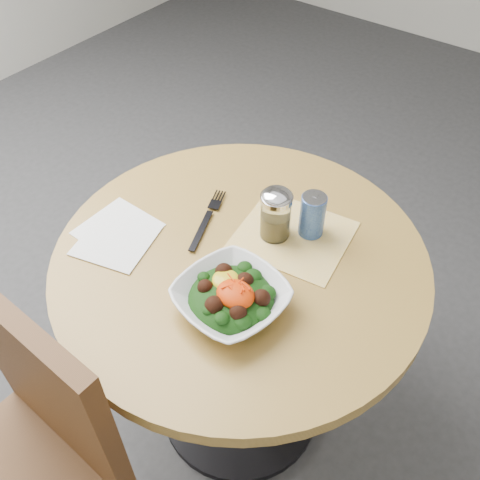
{
  "coord_description": "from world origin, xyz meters",
  "views": [
    {
      "loc": [
        0.52,
        -0.69,
        1.69
      ],
      "look_at": [
        0.0,
        -0.01,
        0.81
      ],
      "focal_mm": 40.0,
      "sensor_mm": 36.0,
      "label": 1
    }
  ],
  "objects_px": {
    "spice_shaker": "(276,214)",
    "beverage_can": "(312,215)",
    "chair": "(29,459)",
    "salad_bowl": "(231,297)"
  },
  "relations": [
    {
      "from": "spice_shaker",
      "to": "beverage_can",
      "type": "xyz_separation_m",
      "value": [
        0.07,
        0.06,
        -0.01
      ]
    },
    {
      "from": "chair",
      "to": "salad_bowl",
      "type": "relative_size",
      "value": 3.53
    },
    {
      "from": "chair",
      "to": "beverage_can",
      "type": "distance_m",
      "value": 0.84
    },
    {
      "from": "beverage_can",
      "to": "spice_shaker",
      "type": "bearing_deg",
      "value": -138.38
    },
    {
      "from": "spice_shaker",
      "to": "beverage_can",
      "type": "relative_size",
      "value": 1.17
    },
    {
      "from": "chair",
      "to": "spice_shaker",
      "type": "xyz_separation_m",
      "value": [
        0.16,
        0.7,
        0.3
      ]
    },
    {
      "from": "chair",
      "to": "spice_shaker",
      "type": "relative_size",
      "value": 6.69
    },
    {
      "from": "chair",
      "to": "beverage_can",
      "type": "xyz_separation_m",
      "value": [
        0.22,
        0.76,
        0.29
      ]
    },
    {
      "from": "chair",
      "to": "spice_shaker",
      "type": "distance_m",
      "value": 0.77
    },
    {
      "from": "chair",
      "to": "spice_shaker",
      "type": "height_order",
      "value": "chair"
    }
  ]
}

